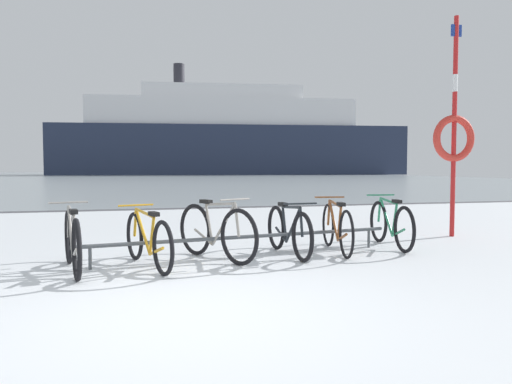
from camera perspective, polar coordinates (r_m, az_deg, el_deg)
The scene contains 10 objects.
ground at distance 57.84m, azimuth -14.03°, elevation 1.68°, with size 80.00×132.00×0.08m.
bike_rack at distance 6.38m, azimuth -1.19°, elevation -5.57°, with size 4.42×0.69×0.31m.
bicycle_0 at distance 5.90m, azimuth -21.50°, elevation -5.60°, with size 0.52×1.68×0.80m.
bicycle_1 at distance 5.89m, azimuth -13.09°, elevation -5.70°, with size 0.63×1.65×0.74m.
bicycle_2 at distance 6.20m, azimuth -4.92°, elevation -4.85°, with size 0.82×1.51×0.83m.
bicycle_3 at distance 6.51m, azimuth 3.97°, elevation -4.73°, with size 0.46×1.64×0.76m.
bicycle_4 at distance 6.87m, azimuth 9.79°, elevation -4.28°, with size 0.46×1.66×0.78m.
bicycle_5 at distance 7.46m, azimuth 16.07°, elevation -3.77°, with size 0.46×1.64×0.79m.
rescue_post at distance 8.97m, azimuth 22.99°, elevation 6.55°, with size 0.82×0.13×3.85m.
ferry_ship at distance 80.89m, azimuth -3.35°, elevation 6.57°, with size 59.56×18.01×18.60m.
Camera 1 is at (-0.36, -3.93, 1.22)m, focal length 32.81 mm.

